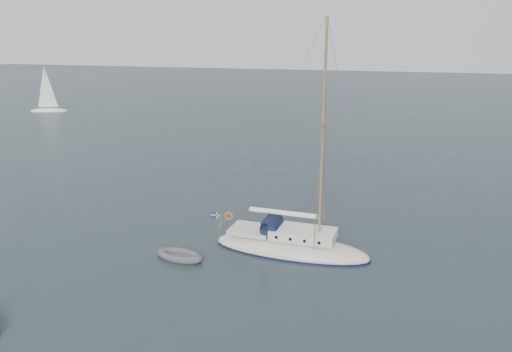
# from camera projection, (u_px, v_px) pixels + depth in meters

# --- Properties ---
(ground) EXTENTS (300.00, 300.00, 0.00)m
(ground) POSITION_uv_depth(u_px,v_px,m) (274.00, 259.00, 28.83)
(ground) COLOR black
(ground) RESTS_ON ground
(sailboat) EXTENTS (9.88, 2.96, 14.07)m
(sailboat) POSITION_uv_depth(u_px,v_px,m) (291.00, 235.00, 29.49)
(sailboat) COLOR beige
(sailboat) RESTS_ON ground
(dinghy) EXTENTS (2.98, 1.35, 0.43)m
(dinghy) POSITION_uv_depth(u_px,v_px,m) (180.00, 256.00, 28.79)
(dinghy) COLOR #545459
(dinghy) RESTS_ON ground
(distant_yacht_a) EXTENTS (6.18, 3.30, 8.19)m
(distant_yacht_a) POSITION_uv_depth(u_px,v_px,m) (47.00, 90.00, 81.43)
(distant_yacht_a) COLOR white
(distant_yacht_a) RESTS_ON ground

